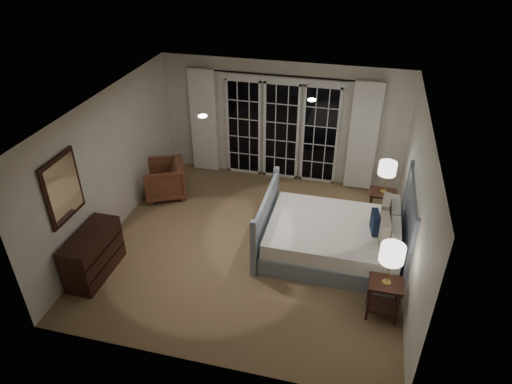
% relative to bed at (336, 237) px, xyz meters
% --- Properties ---
extents(floor, '(5.00, 5.00, 0.00)m').
position_rel_bed_xyz_m(floor, '(-1.41, -0.11, -0.34)').
color(floor, '#8E734C').
rests_on(floor, ground).
extents(ceiling, '(5.00, 5.00, 0.00)m').
position_rel_bed_xyz_m(ceiling, '(-1.41, -0.11, 2.16)').
color(ceiling, silver).
rests_on(ceiling, wall_back).
extents(wall_left, '(0.02, 5.00, 2.50)m').
position_rel_bed_xyz_m(wall_left, '(-3.91, -0.11, 0.91)').
color(wall_left, white).
rests_on(wall_left, floor).
extents(wall_right, '(0.02, 5.00, 2.50)m').
position_rel_bed_xyz_m(wall_right, '(1.09, -0.11, 0.91)').
color(wall_right, white).
rests_on(wall_right, floor).
extents(wall_back, '(5.00, 0.02, 2.50)m').
position_rel_bed_xyz_m(wall_back, '(-1.41, 2.39, 0.91)').
color(wall_back, white).
rests_on(wall_back, floor).
extents(wall_front, '(5.00, 0.02, 2.50)m').
position_rel_bed_xyz_m(wall_front, '(-1.41, -2.61, 0.91)').
color(wall_front, white).
rests_on(wall_front, floor).
extents(french_doors, '(2.50, 0.04, 2.20)m').
position_rel_bed_xyz_m(french_doors, '(-1.41, 2.35, 0.75)').
color(french_doors, black).
rests_on(french_doors, wall_back).
extents(curtain_rod, '(3.50, 0.03, 0.03)m').
position_rel_bed_xyz_m(curtain_rod, '(-1.41, 2.29, 1.91)').
color(curtain_rod, black).
rests_on(curtain_rod, wall_back).
extents(curtain_left, '(0.55, 0.10, 2.25)m').
position_rel_bed_xyz_m(curtain_left, '(-3.06, 2.27, 0.81)').
color(curtain_left, white).
rests_on(curtain_left, curtain_rod).
extents(curtain_right, '(0.55, 0.10, 2.25)m').
position_rel_bed_xyz_m(curtain_right, '(0.24, 2.27, 0.81)').
color(curtain_right, white).
rests_on(curtain_right, curtain_rod).
extents(downlight_a, '(0.12, 0.12, 0.01)m').
position_rel_bed_xyz_m(downlight_a, '(-0.61, 0.49, 2.15)').
color(downlight_a, white).
rests_on(downlight_a, ceiling).
extents(downlight_b, '(0.12, 0.12, 0.01)m').
position_rel_bed_xyz_m(downlight_b, '(-2.01, -0.51, 2.15)').
color(downlight_b, white).
rests_on(downlight_b, ceiling).
extents(bed, '(2.33, 1.68, 1.36)m').
position_rel_bed_xyz_m(bed, '(0.00, 0.00, 0.00)').
color(bed, gray).
rests_on(bed, floor).
extents(nightstand_left, '(0.47, 0.37, 0.61)m').
position_rel_bed_xyz_m(nightstand_left, '(0.77, -1.21, 0.06)').
color(nightstand_left, black).
rests_on(nightstand_left, floor).
extents(nightstand_right, '(0.46, 0.37, 0.60)m').
position_rel_bed_xyz_m(nightstand_right, '(0.71, 1.21, 0.05)').
color(nightstand_right, black).
rests_on(nightstand_right, floor).
extents(lamp_left, '(0.33, 0.33, 0.64)m').
position_rel_bed_xyz_m(lamp_left, '(0.77, -1.21, 0.78)').
color(lamp_left, tan).
rests_on(lamp_left, nightstand_left).
extents(lamp_right, '(0.31, 0.31, 0.61)m').
position_rel_bed_xyz_m(lamp_right, '(0.71, 1.21, 0.74)').
color(lamp_right, tan).
rests_on(lamp_right, nightstand_right).
extents(armchair, '(1.05, 1.04, 0.72)m').
position_rel_bed_xyz_m(armchair, '(-3.51, 1.04, 0.02)').
color(armchair, brown).
rests_on(armchair, floor).
extents(dresser, '(0.47, 1.09, 0.77)m').
position_rel_bed_xyz_m(dresser, '(-3.64, -1.40, 0.05)').
color(dresser, black).
rests_on(dresser, floor).
extents(mirror, '(0.05, 0.85, 1.00)m').
position_rel_bed_xyz_m(mirror, '(-3.88, -1.40, 1.21)').
color(mirror, black).
rests_on(mirror, wall_left).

